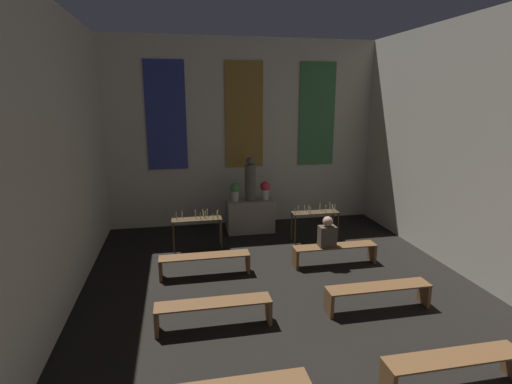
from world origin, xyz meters
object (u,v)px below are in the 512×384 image
pew_back_left (205,261)px  flower_vase_left (235,190)px  pew_third_left (214,309)px  person_seated (327,233)px  altar (250,216)px  candle_rack_right (315,216)px  statue (250,180)px  flower_vase_right (265,189)px  pew_back_right (335,251)px  candle_rack_left (197,223)px  pew_third_right (378,292)px  pew_second_right (454,365)px

pew_back_left → flower_vase_left: bearing=68.3°
pew_third_left → person_seated: (2.63, 1.94, 0.41)m
person_seated → altar: bearing=115.8°
flower_vase_left → candle_rack_right: size_ratio=0.42×
statue → flower_vase_right: 0.48m
flower_vase_right → pew_back_right: (1.00, -2.51, -0.85)m
altar → pew_third_left: altar is taller
flower_vase_right → candle_rack_left: bearing=-151.8°
pew_third_right → candle_rack_right: bearing=88.8°
candle_rack_left → pew_back_left: size_ratio=0.64×
statue → pew_third_right: statue is taller
candle_rack_right → pew_back_left: 3.28m
flower_vase_left → candle_rack_left: (-1.06, -1.01, -0.52)m
flower_vase_right → statue: bearing=-180.0°
statue → candle_rack_left: bearing=-145.6°
pew_back_left → pew_third_left: bearing=-90.0°
altar → flower_vase_left: flower_vase_left is taller
candle_rack_right → pew_second_right: 5.40m
statue → pew_back_left: size_ratio=0.63×
statue → pew_back_left: 3.09m
statue → candle_rack_right: bearing=-34.2°
flower_vase_right → pew_third_left: bearing=-112.2°
pew_back_right → person_seated: (-0.19, 0.00, 0.41)m
pew_third_right → flower_vase_right: bearing=102.7°
altar → pew_third_right: bearing=-72.4°
statue → person_seated: bearing=-64.2°
pew_back_left → person_seated: person_seated is taller
pew_third_right → person_seated: (-0.19, 1.94, 0.41)m
altar → pew_third_right: size_ratio=0.68×
candle_rack_right → pew_back_right: 1.55m
pew_second_right → pew_third_left: same height
pew_back_right → person_seated: person_seated is taller
pew_third_left → pew_third_right: bearing=0.0°
candle_rack_left → candle_rack_right: bearing=-0.0°
candle_rack_right → flower_vase_right: bearing=136.8°
pew_third_right → pew_third_left: bearing=180.0°
person_seated → pew_second_right: bearing=-87.2°
pew_second_right → pew_third_left: 3.42m
altar → pew_third_right: altar is taller
flower_vase_left → pew_third_right: flower_vase_left is taller
altar → pew_second_right: 6.55m
pew_back_right → flower_vase_right: bearing=111.7°
person_seated → candle_rack_left: bearing=150.7°
statue → person_seated: (1.22, -2.51, -0.69)m
altar → candle_rack_right: 1.80m
altar → pew_second_right: bearing=-77.6°
pew_back_right → candle_rack_right: bearing=87.3°
pew_back_right → pew_third_left: bearing=-145.5°
altar → flower_vase_left: size_ratio=2.57×
pew_second_right → pew_third_right: bearing=90.0°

